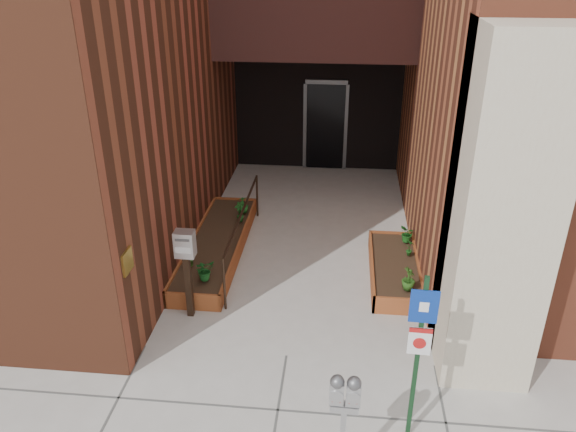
# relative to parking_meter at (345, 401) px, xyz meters

# --- Properties ---
(ground) EXTENTS (80.00, 80.00, 0.00)m
(ground) POSITION_rel_parking_meter_xyz_m (-0.77, 1.87, -1.06)
(ground) COLOR #9E9991
(ground) RESTS_ON ground
(planter_left) EXTENTS (0.90, 3.60, 0.30)m
(planter_left) POSITION_rel_parking_meter_xyz_m (-2.32, 4.57, -0.93)
(planter_left) COLOR brown
(planter_left) RESTS_ON ground
(planter_right) EXTENTS (0.80, 2.20, 0.30)m
(planter_right) POSITION_rel_parking_meter_xyz_m (0.83, 4.07, -0.93)
(planter_right) COLOR brown
(planter_right) RESTS_ON ground
(handrail) EXTENTS (0.04, 3.34, 0.90)m
(handrail) POSITION_rel_parking_meter_xyz_m (-1.82, 4.52, -0.32)
(handrail) COLOR black
(handrail) RESTS_ON ground
(parking_meter) EXTENTS (0.31, 0.14, 1.37)m
(parking_meter) POSITION_rel_parking_meter_xyz_m (0.00, 0.00, 0.00)
(parking_meter) COLOR #979699
(parking_meter) RESTS_ON ground
(sign_post) EXTENTS (0.29, 0.07, 2.13)m
(sign_post) POSITION_rel_parking_meter_xyz_m (0.76, 0.65, 0.25)
(sign_post) COLOR #12331A
(sign_post) RESTS_ON ground
(payment_dropbox) EXTENTS (0.28, 0.22, 1.43)m
(payment_dropbox) POSITION_rel_parking_meter_xyz_m (-2.31, 2.67, -0.03)
(payment_dropbox) COLOR black
(payment_dropbox) RESTS_ON ground
(shrub_left_a) EXTENTS (0.43, 0.43, 0.34)m
(shrub_left_a) POSITION_rel_parking_meter_xyz_m (-2.21, 3.21, -0.59)
(shrub_left_a) COLOR #195A1E
(shrub_left_a) RESTS_ON planter_left
(shrub_left_b) EXTENTS (0.25, 0.25, 0.33)m
(shrub_left_b) POSITION_rel_parking_meter_xyz_m (-2.56, 3.60, -0.60)
(shrub_left_b) COLOR #2A5E1A
(shrub_left_b) RESTS_ON planter_left
(shrub_left_c) EXTENTS (0.25, 0.25, 0.34)m
(shrub_left_c) POSITION_rel_parking_meter_xyz_m (-2.02, 5.69, -0.59)
(shrub_left_c) COLOR #1A5B1E
(shrub_left_c) RESTS_ON planter_left
(shrub_left_d) EXTENTS (0.31, 0.31, 0.41)m
(shrub_left_d) POSITION_rel_parking_meter_xyz_m (-2.02, 5.30, -0.56)
(shrub_left_d) COLOR #175319
(shrub_left_d) RESTS_ON planter_left
(shrub_right_a) EXTENTS (0.23, 0.23, 0.37)m
(shrub_right_a) POSITION_rel_parking_meter_xyz_m (0.96, 3.25, -0.58)
(shrub_right_a) COLOR #244E16
(shrub_right_a) RESTS_ON planter_right
(shrub_right_b) EXTENTS (0.23, 0.23, 0.31)m
(shrub_right_b) POSITION_rel_parking_meter_xyz_m (1.08, 4.30, -0.61)
(shrub_right_b) COLOR #1A5317
(shrub_right_b) RESTS_ON planter_right
(shrub_right_c) EXTENTS (0.28, 0.28, 0.31)m
(shrub_right_c) POSITION_rel_parking_meter_xyz_m (1.08, 4.79, -0.61)
(shrub_right_c) COLOR #195718
(shrub_right_c) RESTS_ON planter_right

